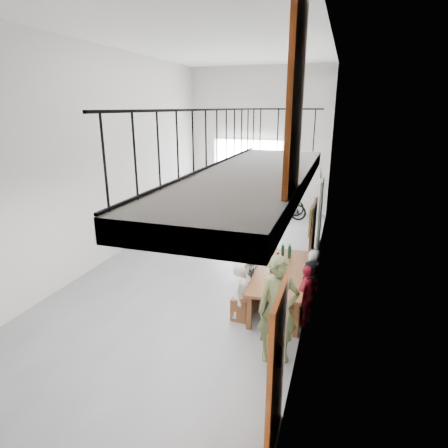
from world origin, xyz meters
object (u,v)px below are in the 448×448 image
(serving_counter, at_px, (214,196))
(host_standing, at_px, (278,310))
(oak_barrel, at_px, (184,208))
(bench_inner, at_px, (253,290))
(tasting_table, at_px, (281,274))
(side_bench, at_px, (155,228))
(bicycle_near, at_px, (280,202))

(serving_counter, bearing_deg, host_standing, -64.71)
(oak_barrel, xyz_separation_m, serving_counter, (0.50, 1.88, 0.08))
(bench_inner, bearing_deg, tasting_table, 0.02)
(side_bench, bearing_deg, tasting_table, -35.52)
(side_bench, xyz_separation_m, serving_counter, (0.75, 3.73, 0.32))
(bench_inner, bearing_deg, bicycle_near, 98.55)
(tasting_table, bearing_deg, host_standing, -84.14)
(bench_inner, bearing_deg, oak_barrel, 130.56)
(tasting_table, distance_m, serving_counter, 8.11)
(bench_inner, distance_m, host_standing, 2.14)
(tasting_table, distance_m, side_bench, 5.80)
(tasting_table, bearing_deg, serving_counter, 117.45)
(oak_barrel, relative_size, serving_counter, 0.45)
(bench_inner, height_order, bicycle_near, bicycle_near)
(tasting_table, xyz_separation_m, side_bench, (-4.70, 3.35, -0.50))
(side_bench, xyz_separation_m, oak_barrel, (0.25, 1.85, 0.24))
(serving_counter, distance_m, host_standing, 9.84)
(bench_inner, xyz_separation_m, side_bench, (-4.10, 3.32, -0.02))
(tasting_table, height_order, bicycle_near, bicycle_near)
(side_bench, height_order, oak_barrel, oak_barrel)
(serving_counter, bearing_deg, oak_barrel, -104.73)
(bench_inner, height_order, host_standing, host_standing)
(oak_barrel, bearing_deg, serving_counter, 75.20)
(tasting_table, relative_size, bench_inner, 1.27)
(oak_barrel, bearing_deg, tasting_table, -49.47)
(side_bench, xyz_separation_m, host_standing, (4.94, -5.17, 0.70))
(side_bench, bearing_deg, bench_inner, -38.93)
(oak_barrel, distance_m, host_standing, 8.45)
(bench_inner, relative_size, bicycle_near, 1.08)
(side_bench, height_order, bicycle_near, bicycle_near)
(side_bench, bearing_deg, oak_barrel, 82.22)
(side_bench, distance_m, serving_counter, 3.82)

